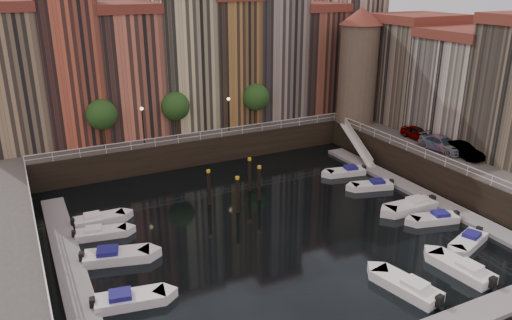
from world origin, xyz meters
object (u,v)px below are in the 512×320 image
corner_tower (358,64)px  car_c (442,145)px  boat_left_2 (115,256)px  car_b (464,151)px  car_a (417,134)px  gangway (357,143)px  mooring_pilings (239,185)px  boat_left_1 (128,300)px

corner_tower → car_c: bearing=-85.7°
corner_tower → boat_left_2: (-33.00, -14.71, -9.80)m
car_b → car_c: car_b is taller
car_a → car_b: 6.55m
gangway → car_c: bearing=-66.3°
car_b → car_c: 2.45m
boat_left_2 → car_a: 35.22m
gangway → mooring_pilings: size_ratio=1.62×
corner_tower → car_b: bearing=-84.1°
car_a → car_b: car_b is taller
gangway → car_c: (3.90, -8.87, 1.82)m
mooring_pilings → car_a: 21.97m
mooring_pilings → car_a: (21.88, 0.08, 2.04)m
gangway → car_b: size_ratio=1.84×
corner_tower → boat_left_1: size_ratio=2.83×
boat_left_2 → car_b: 34.79m
mooring_pilings → boat_left_2: mooring_pilings is taller
mooring_pilings → car_c: bearing=-10.9°
car_a → boat_left_1: bearing=-164.4°
gangway → car_a: size_ratio=2.05×
mooring_pilings → car_b: (21.86, -6.47, 2.09)m
corner_tower → car_a: 11.38m
boat_left_2 → car_c: car_c is taller
boat_left_1 → mooring_pilings: bearing=50.7°
mooring_pilings → boat_left_1: bearing=-139.4°
corner_tower → boat_left_1: 40.37m
car_b → mooring_pilings: bearing=168.7°
gangway → boat_left_1: size_ratio=1.71×
corner_tower → car_c: corner_tower is taller
corner_tower → mooring_pilings: size_ratio=2.69×
boat_left_1 → car_c: car_c is taller
mooring_pilings → boat_left_1: 17.31m
gangway → boat_left_1: (-30.45, -16.01, -1.55)m
gangway → mooring_pilings: (-17.35, -4.78, -0.27)m
corner_tower → car_c: 14.88m
corner_tower → car_b: corner_tower is taller
corner_tower → gangway: bearing=-122.8°
car_a → car_b: (-0.02, -6.55, 0.05)m
corner_tower → car_a: (1.63, -9.20, -6.50)m
mooring_pilings → boat_left_1: size_ratio=1.05×
boat_left_1 → gangway: bearing=37.9°
boat_left_2 → car_a: (34.63, 5.51, 3.30)m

